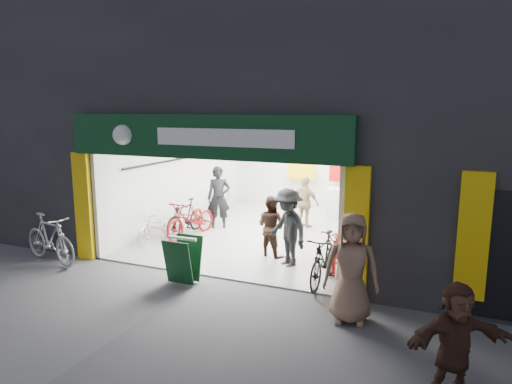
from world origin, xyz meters
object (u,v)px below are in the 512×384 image
Objects in this scene: bike_right_front at (324,259)px; pedestrian_near at (351,268)px; bike_left_front at (158,226)px; sandwich_board at (183,259)px; parked_bike at (50,239)px.

pedestrian_near is at bearing -57.86° from bike_right_front.
bike_right_front reaches higher than bike_left_front.
bike_right_front is (5.00, -1.24, 0.11)m from bike_left_front.
bike_right_front is 1.76m from pedestrian_near.
bike_right_front reaches higher than sandwich_board.
sandwich_board is at bearing -45.13° from bike_left_front.
pedestrian_near is 3.61m from sandwich_board.
pedestrian_near is 1.98× the size of sandwich_board.
pedestrian_near is (7.15, -0.27, 0.37)m from parked_bike.
sandwich_board is at bearing 163.37° from pedestrian_near.
sandwich_board is (3.58, 0.12, -0.06)m from parked_bike.
bike_left_front is 3.27m from sandwich_board.
pedestrian_near is (5.84, -2.73, 0.52)m from bike_left_front.
bike_left_front is 1.70× the size of sandwich_board.
bike_right_front is 0.94× the size of pedestrian_near.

